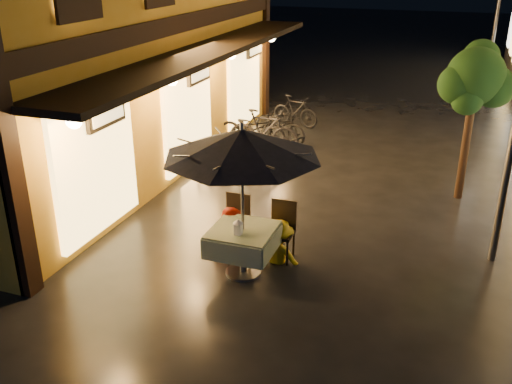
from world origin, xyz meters
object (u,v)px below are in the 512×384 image
at_px(person_yellow, 279,222).
at_px(patio_umbrella, 242,143).
at_px(cafe_table, 243,240).
at_px(table_lantern, 238,226).
at_px(bicycle_0, 234,155).
at_px(person_orange, 229,209).

bearing_deg(person_yellow, patio_umbrella, 56.32).
height_order(cafe_table, patio_umbrella, patio_umbrella).
bearing_deg(table_lantern, patio_umbrella, 90.00).
xyz_separation_m(table_lantern, person_yellow, (0.39, 0.78, -0.23)).
bearing_deg(person_yellow, table_lantern, 63.17).
height_order(table_lantern, bicycle_0, table_lantern).
distance_m(table_lantern, person_orange, 0.84).
bearing_deg(table_lantern, cafe_table, 90.00).
relative_size(table_lantern, bicycle_0, 0.14).
distance_m(cafe_table, person_orange, 0.72).
xyz_separation_m(cafe_table, table_lantern, (0.00, -0.19, 0.33)).
bearing_deg(cafe_table, table_lantern, -90.00).
xyz_separation_m(person_orange, person_yellow, (0.83, 0.07, -0.14)).
xyz_separation_m(cafe_table, patio_umbrella, (0.00, 0.00, 1.56)).
xyz_separation_m(cafe_table, person_yellow, (0.39, 0.59, 0.10)).
relative_size(person_yellow, bicycle_0, 0.78).
relative_size(cafe_table, person_yellow, 0.72).
bearing_deg(person_orange, bicycle_0, -59.18).
height_order(patio_umbrella, bicycle_0, patio_umbrella).
distance_m(table_lantern, person_yellow, 0.90).
relative_size(table_lantern, person_orange, 0.15).
xyz_separation_m(cafe_table, bicycle_0, (-1.74, 3.96, -0.12)).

